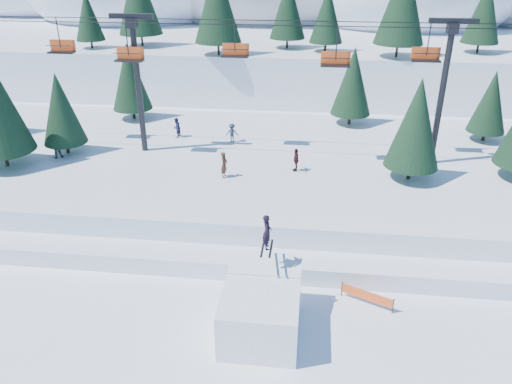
# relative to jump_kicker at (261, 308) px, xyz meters

# --- Properties ---
(ground) EXTENTS (160.00, 160.00, 0.00)m
(ground) POSITION_rel_jump_kicker_xyz_m (-2.12, -1.24, -1.35)
(ground) COLOR white
(ground) RESTS_ON ground
(mid_shelf) EXTENTS (70.00, 22.00, 2.50)m
(mid_shelf) POSITION_rel_jump_kicker_xyz_m (-2.12, 16.76, -0.10)
(mid_shelf) COLOR white
(mid_shelf) RESTS_ON ground
(berm) EXTENTS (70.00, 6.00, 1.10)m
(berm) POSITION_rel_jump_kicker_xyz_m (-2.12, 6.76, -0.80)
(berm) COLOR white
(berm) RESTS_ON ground
(jump_kicker) EXTENTS (3.63, 4.95, 5.64)m
(jump_kicker) POSITION_rel_jump_kicker_xyz_m (0.00, 0.00, 0.00)
(jump_kicker) COLOR white
(jump_kicker) RESTS_ON ground
(chairlift) EXTENTS (46.00, 3.21, 10.28)m
(chairlift) POSITION_rel_jump_kicker_xyz_m (-0.20, 16.81, 7.97)
(chairlift) COLOR black
(chairlift) RESTS_ON mid_shelf
(conifer_stand) EXTENTS (63.24, 16.97, 9.55)m
(conifer_stand) POSITION_rel_jump_kicker_xyz_m (0.25, 17.79, 5.49)
(conifer_stand) COLOR black
(conifer_stand) RESTS_ON mid_shelf
(distant_skiers) EXTENTS (28.46, 8.70, 1.85)m
(distant_skiers) POSITION_rel_jump_kicker_xyz_m (-5.30, 17.16, 2.01)
(distant_skiers) COLOR #252A45
(distant_skiers) RESTS_ON mid_shelf
(banner_near) EXTENTS (2.61, 1.21, 0.90)m
(banner_near) POSITION_rel_jump_kicker_xyz_m (5.28, 2.62, -0.81)
(banner_near) COLOR black
(banner_near) RESTS_ON ground
(banner_far) EXTENTS (2.86, 0.11, 0.90)m
(banner_far) POSITION_rel_jump_kicker_xyz_m (5.82, 5.09, -0.81)
(banner_far) COLOR black
(banner_far) RESTS_ON ground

